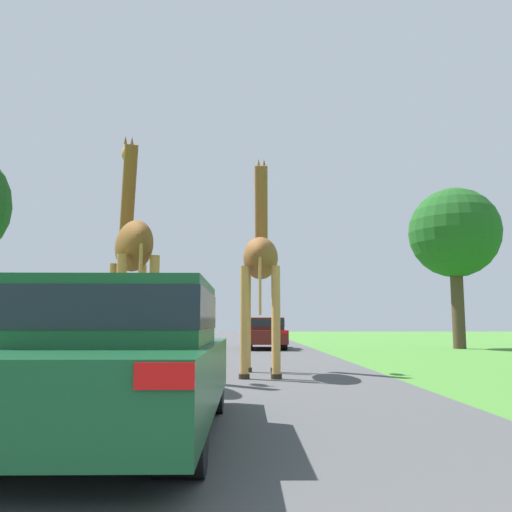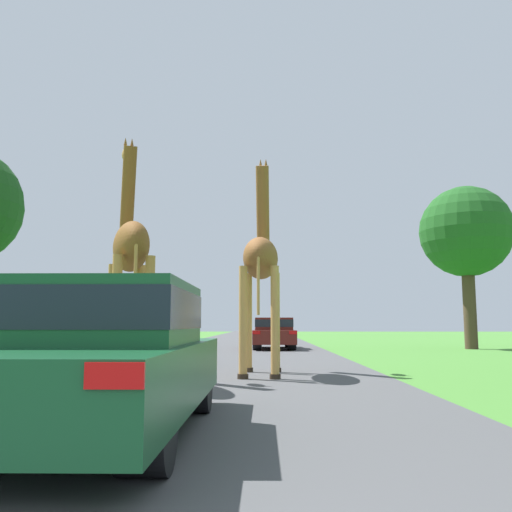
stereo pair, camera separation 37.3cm
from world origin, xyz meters
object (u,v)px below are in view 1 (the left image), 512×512
Objects in this scene: car_queue_left at (116,334)px; tree_right_cluster at (454,234)px; car_queue_right at (265,332)px; giraffe_near_road at (261,260)px; car_lead_maroon at (122,354)px; giraffe_companion at (133,251)px.

tree_right_cluster reaches higher than car_queue_left.
tree_right_cluster is (8.45, -0.17, 4.33)m from car_queue_right.
car_queue_right is at bearing 89.97° from giraffe_near_road.
car_lead_maroon is at bearing -101.11° from giraffe_near_road.
giraffe_companion is 1.08× the size of car_lead_maroon.
car_queue_left is (-1.36, 4.67, -1.56)m from giraffe_companion.
giraffe_companion reaches higher than car_queue_left.
giraffe_companion is 4.73m from car_lead_maroon.
car_queue_right is at bearing 66.06° from car_queue_left.
giraffe_companion is 5.11m from car_queue_left.
car_lead_maroon is (0.86, -4.37, -1.59)m from giraffe_companion.
car_queue_right is at bearing 60.11° from giraffe_companion.
car_lead_maroon is 18.57m from car_queue_right.
car_queue_left is at bearing 103.77° from car_lead_maroon.
car_queue_right is 0.63× the size of tree_right_cluster.
car_lead_maroon is 1.00× the size of car_queue_left.
giraffe_near_road reaches higher than car_queue_right.
car_queue_left is at bearing 145.61° from giraffe_near_road.
giraffe_companion is 1.10× the size of car_queue_right.
tree_right_cluster reaches higher than giraffe_companion.
car_queue_left is (-2.22, 9.05, 0.03)m from car_lead_maroon.
giraffe_companion is at bearing -101.33° from car_queue_right.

